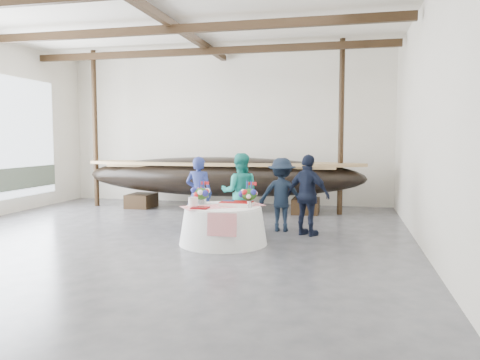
# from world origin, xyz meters

# --- Properties ---
(floor) EXTENTS (10.00, 12.00, 0.01)m
(floor) POSITION_xyz_m (0.00, 0.00, 0.00)
(floor) COLOR #3D3D42
(floor) RESTS_ON ground
(wall_back) EXTENTS (10.00, 0.02, 4.50)m
(wall_back) POSITION_xyz_m (0.00, 6.00, 2.25)
(wall_back) COLOR silver
(wall_back) RESTS_ON ground
(wall_right) EXTENTS (0.02, 12.00, 4.50)m
(wall_right) POSITION_xyz_m (5.00, 0.00, 2.25)
(wall_right) COLOR silver
(wall_right) RESTS_ON ground
(pavilion_structure) EXTENTS (9.80, 11.76, 4.50)m
(pavilion_structure) POSITION_xyz_m (0.00, 0.77, 4.00)
(pavilion_structure) COLOR black
(pavilion_structure) RESTS_ON ground
(longboat_display) EXTENTS (7.85, 1.57, 1.47)m
(longboat_display) POSITION_xyz_m (0.27, 4.43, 0.94)
(longboat_display) COLOR black
(longboat_display) RESTS_ON ground
(banquet_table) EXTENTS (1.65, 1.65, 0.71)m
(banquet_table) POSITION_xyz_m (1.43, 0.43, 0.35)
(banquet_table) COLOR silver
(banquet_table) RESTS_ON ground
(tabletop_items) EXTENTS (1.54, 1.36, 0.40)m
(tabletop_items) POSITION_xyz_m (1.39, 0.57, 0.86)
(tabletop_items) COLOR red
(tabletop_items) RESTS_ON banquet_table
(guest_woman_blue) EXTENTS (0.59, 0.40, 1.59)m
(guest_woman_blue) POSITION_xyz_m (0.58, 1.58, 0.80)
(guest_woman_blue) COLOR navy
(guest_woman_blue) RESTS_ON ground
(guest_woman_teal) EXTENTS (0.92, 0.78, 1.66)m
(guest_woman_teal) POSITION_xyz_m (1.46, 1.69, 0.83)
(guest_woman_teal) COLOR teal
(guest_woman_teal) RESTS_ON ground
(guest_man_left) EXTENTS (1.02, 0.60, 1.56)m
(guest_man_left) POSITION_xyz_m (2.33, 1.88, 0.78)
(guest_man_left) COLOR black
(guest_man_left) RESTS_ON ground
(guest_man_right) EXTENTS (1.04, 0.81, 1.65)m
(guest_man_right) POSITION_xyz_m (2.92, 1.53, 0.83)
(guest_man_right) COLOR black
(guest_man_right) RESTS_ON ground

